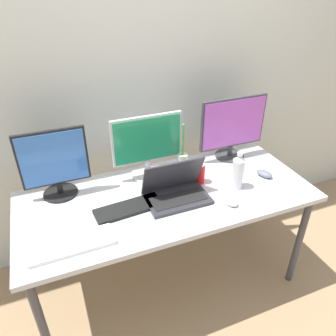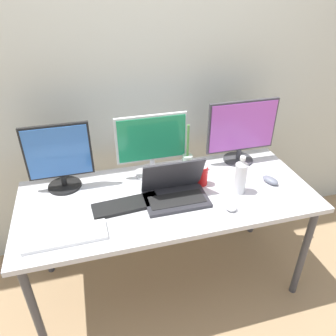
# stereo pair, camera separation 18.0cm
# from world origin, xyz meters

# --- Properties ---
(ground_plane) EXTENTS (16.00, 16.00, 0.00)m
(ground_plane) POSITION_xyz_m (0.00, 0.00, 0.00)
(ground_plane) COLOR #9E7F5B
(wall_back) EXTENTS (7.00, 0.08, 2.60)m
(wall_back) POSITION_xyz_m (0.00, 0.59, 1.30)
(wall_back) COLOR silver
(wall_back) RESTS_ON ground
(work_desk) EXTENTS (1.70, 0.73, 0.74)m
(work_desk) POSITION_xyz_m (0.00, 0.00, 0.68)
(work_desk) COLOR #424247
(work_desk) RESTS_ON ground
(monitor_left) EXTENTS (0.37, 0.20, 0.40)m
(monitor_left) POSITION_xyz_m (-0.58, 0.24, 0.95)
(monitor_left) COLOR black
(monitor_left) RESTS_ON work_desk
(monitor_center) EXTENTS (0.43, 0.22, 0.40)m
(monitor_center) POSITION_xyz_m (-0.04, 0.24, 0.95)
(monitor_center) COLOR silver
(monitor_center) RESTS_ON work_desk
(monitor_right) EXTENTS (0.47, 0.20, 0.42)m
(monitor_right) POSITION_xyz_m (0.57, 0.25, 0.96)
(monitor_right) COLOR #38383D
(monitor_right) RESTS_ON work_desk
(laptop_silver) EXTENTS (0.35, 0.23, 0.23)m
(laptop_silver) POSITION_xyz_m (0.03, -0.04, 0.79)
(laptop_silver) COLOR #2D2D33
(laptop_silver) RESTS_ON work_desk
(keyboard_main) EXTENTS (0.40, 0.15, 0.02)m
(keyboard_main) POSITION_xyz_m (-0.58, -0.21, 0.75)
(keyboard_main) COLOR white
(keyboard_main) RESTS_ON work_desk
(keyboard_aux) EXTENTS (0.38, 0.16, 0.02)m
(keyboard_aux) POSITION_xyz_m (-0.25, -0.05, 0.75)
(keyboard_aux) COLOR black
(keyboard_aux) RESTS_ON work_desk
(mouse_by_keyboard) EXTENTS (0.07, 0.10, 0.03)m
(mouse_by_keyboard) POSITION_xyz_m (0.29, -0.21, 0.76)
(mouse_by_keyboard) COLOR silver
(mouse_by_keyboard) RESTS_ON work_desk
(mouse_by_laptop) EXTENTS (0.09, 0.12, 0.04)m
(mouse_by_laptop) POSITION_xyz_m (0.63, -0.05, 0.76)
(mouse_by_laptop) COLOR slate
(mouse_by_laptop) RESTS_ON work_desk
(water_bottle) EXTENTS (0.07, 0.07, 0.24)m
(water_bottle) POSITION_xyz_m (0.41, -0.08, 0.85)
(water_bottle) COLOR silver
(water_bottle) RESTS_ON work_desk
(soda_can_near_keyboard) EXTENTS (0.07, 0.07, 0.13)m
(soda_can_near_keyboard) POSITION_xyz_m (0.23, 0.05, 0.80)
(soda_can_near_keyboard) COLOR red
(soda_can_near_keyboard) RESTS_ON work_desk
(bamboo_vase) EXTENTS (0.07, 0.07, 0.33)m
(bamboo_vase) POSITION_xyz_m (0.18, 0.20, 0.81)
(bamboo_vase) COLOR #B2D1B7
(bamboo_vase) RESTS_ON work_desk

